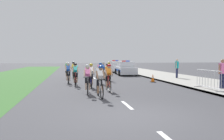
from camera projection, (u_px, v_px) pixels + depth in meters
The scene contains 22 objects.
ground_plane at pixel (141, 117), 6.93m from camera, with size 160.00×160.00×0.00m, color #424247.
sidewalk_slab at pixel (167, 76), 22.01m from camera, with size 4.78×60.00×0.12m, color #A3A099.
kerb_edge at pixel (145, 76), 21.58m from camera, with size 0.16×60.00×0.13m, color #9E9E99.
grass_verge at pixel (5, 79), 19.22m from camera, with size 7.00×60.00×0.01m, color #3D7033.
lane_markings_centre at pixel (100, 83), 16.55m from camera, with size 0.14×25.60×0.01m.
cyclist_lead at pixel (100, 81), 10.33m from camera, with size 0.43×1.72×1.56m.
cyclist_second at pixel (88, 79), 11.45m from camera, with size 0.44×1.72×1.56m.
cyclist_third at pixel (108, 77), 12.39m from camera, with size 0.42×1.72×1.56m.
cyclist_fourth at pixel (91, 75), 13.76m from camera, with size 0.42×1.72×1.56m.
cyclist_fifth at pixel (76, 74), 14.86m from camera, with size 0.44×1.72×1.56m.
cyclist_sixth at pixel (100, 73), 16.02m from camera, with size 0.42×1.72×1.56m.
cyclist_seventh at pixel (68, 73), 16.29m from camera, with size 0.42×1.72×1.56m.
cyclist_eighth at pixel (108, 71), 18.17m from camera, with size 0.43×1.72×1.56m.
cyclist_ninth at pixel (103, 70), 19.18m from camera, with size 0.43×1.72×1.56m.
cyclist_tenth at pixel (74, 70), 20.46m from camera, with size 0.45×1.72×1.56m.
cyclist_eleventh at pixel (67, 70), 19.61m from camera, with size 0.44×1.72×1.56m.
police_car_nearest at pixel (126, 69), 24.40m from camera, with size 2.23×4.51×1.59m.
police_car_second at pixel (115, 67), 30.04m from camera, with size 2.29×4.54×1.59m.
crowd_barrier_middle at pixel (208, 80), 12.31m from camera, with size 0.57×2.32×1.07m.
traffic_cone_near at pixel (153, 78), 17.04m from camera, with size 0.36×0.36×0.64m.
spectator_closest at pixel (177, 67), 19.37m from camera, with size 0.43×0.42×1.68m.
spectator_middle at pixel (222, 72), 12.60m from camera, with size 0.53×0.27×1.68m.
Camera 1 is at (-2.18, -6.55, 1.85)m, focal length 35.38 mm.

